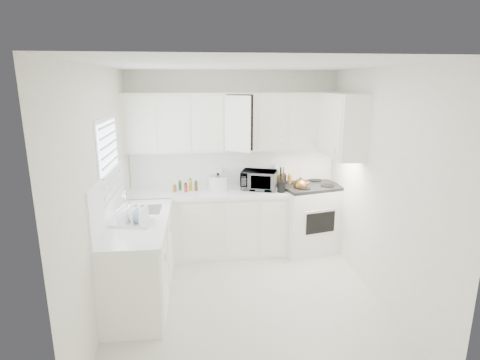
{
  "coord_description": "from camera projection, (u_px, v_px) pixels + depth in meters",
  "views": [
    {
      "loc": [
        -0.51,
        -3.92,
        2.43
      ],
      "look_at": [
        0.0,
        0.7,
        1.25
      ],
      "focal_mm": 28.7,
      "sensor_mm": 36.0,
      "label": 1
    }
  ],
  "objects": [
    {
      "name": "floor",
      "position": [
        247.0,
        300.0,
        4.43
      ],
      "size": [
        3.2,
        3.2,
        0.0
      ],
      "primitive_type": "plane",
      "color": "silver",
      "rests_on": "ground"
    },
    {
      "name": "ceiling",
      "position": [
        248.0,
        65.0,
        3.78
      ],
      "size": [
        3.2,
        3.2,
        0.0
      ],
      "primitive_type": "plane",
      "rotation": [
        3.14,
        0.0,
        0.0
      ],
      "color": "white",
      "rests_on": "ground"
    },
    {
      "name": "wall_back",
      "position": [
        233.0,
        162.0,
        5.65
      ],
      "size": [
        3.0,
        0.0,
        3.0
      ],
      "primitive_type": "plane",
      "rotation": [
        1.57,
        0.0,
        0.0
      ],
      "color": "white",
      "rests_on": "ground"
    },
    {
      "name": "wall_front",
      "position": [
        278.0,
        257.0,
        2.56
      ],
      "size": [
        3.0,
        0.0,
        3.0
      ],
      "primitive_type": "plane",
      "rotation": [
        -1.57,
        0.0,
        0.0
      ],
      "color": "white",
      "rests_on": "ground"
    },
    {
      "name": "wall_left",
      "position": [
        103.0,
        196.0,
        3.95
      ],
      "size": [
        0.0,
        3.2,
        3.2
      ],
      "primitive_type": "plane",
      "rotation": [
        1.57,
        0.0,
        1.57
      ],
      "color": "white",
      "rests_on": "ground"
    },
    {
      "name": "wall_right",
      "position": [
        381.0,
        187.0,
        4.26
      ],
      "size": [
        0.0,
        3.2,
        3.2
      ],
      "primitive_type": "plane",
      "rotation": [
        1.57,
        0.0,
        -1.57
      ],
      "color": "white",
      "rests_on": "ground"
    },
    {
      "name": "window_blinds",
      "position": [
        110.0,
        165.0,
        4.22
      ],
      "size": [
        0.06,
        0.96,
        1.06
      ],
      "primitive_type": null,
      "color": "white",
      "rests_on": "wall_left"
    },
    {
      "name": "lower_cabinets_back",
      "position": [
        209.0,
        224.0,
        5.53
      ],
      "size": [
        2.22,
        0.6,
        0.9
      ],
      "primitive_type": null,
      "color": "white",
      "rests_on": "floor"
    },
    {
      "name": "lower_cabinets_left",
      "position": [
        141.0,
        261.0,
        4.38
      ],
      "size": [
        0.6,
        1.6,
        0.9
      ],
      "primitive_type": null,
      "color": "white",
      "rests_on": "floor"
    },
    {
      "name": "countertop_back",
      "position": [
        208.0,
        193.0,
        5.4
      ],
      "size": [
        2.24,
        0.64,
        0.05
      ],
      "primitive_type": "cube",
      "color": "white",
      "rests_on": "lower_cabinets_back"
    },
    {
      "name": "countertop_left",
      "position": [
        139.0,
        222.0,
        4.26
      ],
      "size": [
        0.64,
        1.62,
        0.05
      ],
      "primitive_type": "cube",
      "color": "white",
      "rests_on": "lower_cabinets_left"
    },
    {
      "name": "backsplash_back",
      "position": [
        233.0,
        167.0,
        5.66
      ],
      "size": [
        2.98,
        0.02,
        0.55
      ],
      "primitive_type": "cube",
      "color": "white",
      "rests_on": "wall_back"
    },
    {
      "name": "backsplash_left",
      "position": [
        109.0,
        197.0,
        4.16
      ],
      "size": [
        0.02,
        1.6,
        0.55
      ],
      "primitive_type": "cube",
      "color": "white",
      "rests_on": "wall_left"
    },
    {
      "name": "upper_cabinets_back",
      "position": [
        234.0,
        150.0,
        5.44
      ],
      "size": [
        3.0,
        0.33,
        0.8
      ],
      "primitive_type": null,
      "color": "white",
      "rests_on": "wall_back"
    },
    {
      "name": "upper_cabinets_right",
      "position": [
        341.0,
        156.0,
        4.99
      ],
      "size": [
        0.33,
        0.9,
        0.8
      ],
      "primitive_type": null,
      "color": "white",
      "rests_on": "wall_right"
    },
    {
      "name": "sink",
      "position": [
        142.0,
        200.0,
        4.57
      ],
      "size": [
        0.42,
        0.38,
        0.3
      ],
      "primitive_type": null,
      "color": "gray",
      "rests_on": "countertop_left"
    },
    {
      "name": "stove",
      "position": [
        308.0,
        208.0,
        5.64
      ],
      "size": [
        0.97,
        0.86,
        1.28
      ],
      "primitive_type": null,
      "rotation": [
        0.0,
        0.0,
        0.24
      ],
      "color": "white",
      "rests_on": "floor"
    },
    {
      "name": "tea_kettle",
      "position": [
        300.0,
        184.0,
        5.36
      ],
      "size": [
        0.29,
        0.27,
        0.22
      ],
      "primitive_type": null,
      "rotation": [
        0.0,
        0.0,
        -0.35
      ],
      "color": "olive",
      "rests_on": "stove"
    },
    {
      "name": "frying_pan",
      "position": [
        318.0,
        184.0,
        5.73
      ],
      "size": [
        0.38,
        0.53,
        0.04
      ],
      "primitive_type": null,
      "rotation": [
        0.0,
        0.0,
        0.2
      ],
      "color": "black",
      "rests_on": "stove"
    },
    {
      "name": "microwave",
      "position": [
        259.0,
        178.0,
        5.45
      ],
      "size": [
        0.55,
        0.41,
        0.33
      ],
      "primitive_type": "imported",
      "rotation": [
        0.0,
        0.0,
        -0.33
      ],
      "color": "gray",
      "rests_on": "countertop_back"
    },
    {
      "name": "rice_cooker",
      "position": [
        218.0,
        182.0,
        5.38
      ],
      "size": [
        0.29,
        0.29,
        0.26
      ],
      "primitive_type": null,
      "rotation": [
        0.0,
        0.0,
        -0.16
      ],
      "color": "white",
      "rests_on": "countertop_back"
    },
    {
      "name": "paper_towel",
      "position": [
        220.0,
        178.0,
        5.6
      ],
      "size": [
        0.12,
        0.12,
        0.27
      ],
      "primitive_type": "cylinder",
      "color": "white",
      "rests_on": "countertop_back"
    },
    {
      "name": "utensil_crock",
      "position": [
        282.0,
        179.0,
        5.3
      ],
      "size": [
        0.15,
        0.15,
        0.37
      ],
      "primitive_type": null,
      "rotation": [
        0.0,
        0.0,
        0.22
      ],
      "color": "black",
      "rests_on": "countertop_back"
    },
    {
      "name": "dish_rack",
      "position": [
        132.0,
        214.0,
        4.12
      ],
      "size": [
        0.46,
        0.38,
        0.22
      ],
      "primitive_type": null,
      "rotation": [
        0.0,
        0.0,
        -0.21
      ],
      "color": "white",
      "rests_on": "countertop_left"
    },
    {
      "name": "spice_left_0",
      "position": [
        175.0,
        185.0,
        5.45
      ],
      "size": [
        0.06,
        0.06,
        0.13
      ],
      "primitive_type": "cylinder",
      "color": "brown",
      "rests_on": "countertop_back"
    },
    {
      "name": "spice_left_1",
      "position": [
        180.0,
        187.0,
        5.37
      ],
      "size": [
        0.06,
        0.06,
        0.13
      ],
      "primitive_type": "cylinder",
      "color": "#236220",
      "rests_on": "countertop_back"
    },
    {
      "name": "spice_left_2",
      "position": [
        186.0,
        185.0,
        5.47
      ],
      "size": [
        0.06,
        0.06,
        0.13
      ],
      "primitive_type": "cylinder",
      "color": "red",
      "rests_on": "countertop_back"
    },
    {
      "name": "spice_left_3",
      "position": [
        191.0,
        186.0,
        5.39
      ],
      "size": [
        0.06,
        0.06,
        0.13
      ],
      "primitive_type": "cylinder",
      "color": "gold",
      "rests_on": "countertop_back"
    },
    {
      "name": "spice_left_4",
      "position": [
        196.0,
        185.0,
        5.49
      ],
      "size": [
        0.06,
        0.06,
        0.13
      ],
      "primitive_type": "cylinder",
      "color": "brown",
      "rests_on": "countertop_back"
    },
    {
      "name": "sauce_right_0",
      "position": [
        273.0,
        180.0,
        5.64
      ],
      "size": [
        0.06,
        0.06,
        0.19
      ],
      "primitive_type": "cylinder",
      "color": "red",
      "rests_on": "countertop_back"
    },
    {
      "name": "sauce_right_1",
      "position": [
        278.0,
        181.0,
        5.58
      ],
      "size": [
        0.06,
        0.06,
        0.19
      ],
      "primitive_type": "cylinder",
      "color": "gold",
      "rests_on": "countertop_back"
    },
    {
      "name": "sauce_right_2",
      "position": [
        281.0,
        180.0,
        5.65
      ],
      "size": [
        0.06,
        0.06,
        0.19
      ],
      "primitive_type": "cylinder",
      "color": "brown",
      "rests_on": "countertop_back"
    },
    {
      "name": "sauce_right_3",
      "position": [
        285.0,
        180.0,
        5.6
      ],
      "size": [
        0.06,
        0.06,
        0.19
      ],
      "primitive_type": "cylinder",
      "color": "black",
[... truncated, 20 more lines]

